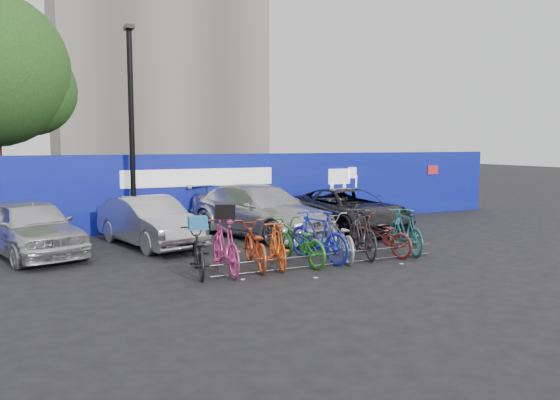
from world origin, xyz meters
TOP-DOWN VIEW (x-y plane):
  - ground at (0.00, 0.00)m, footprint 100.00×100.00m
  - hoarding at (0.01, 6.00)m, footprint 22.00×0.18m
  - lamppost at (-3.20, 5.40)m, footprint 0.25×0.50m
  - bike_rack at (-0.00, -0.60)m, footprint 5.60×0.03m
  - car_0 at (-6.01, 3.50)m, footprint 2.77×4.45m
  - car_1 at (-3.12, 3.57)m, footprint 2.33×4.21m
  - car_2 at (0.16, 3.73)m, footprint 3.60×5.61m
  - car_3 at (3.09, 3.48)m, footprint 2.31×4.78m
  - bike_0 at (-2.89, -0.11)m, footprint 0.98×1.92m
  - bike_1 at (-2.33, -0.23)m, footprint 0.66×1.98m
  - bike_2 at (-1.59, -0.04)m, footprint 0.99×2.03m
  - bike_3 at (-1.12, -0.24)m, footprint 0.82×1.72m
  - bike_4 at (-0.53, -0.15)m, footprint 0.91×2.02m
  - bike_5 at (-0.00, -0.07)m, footprint 0.98×2.08m
  - bike_6 at (0.58, -0.07)m, footprint 1.17×2.11m
  - bike_7 at (1.23, -0.06)m, footprint 1.05×2.05m
  - bike_8 at (1.75, -0.09)m, footprint 1.08×1.98m
  - bike_9 at (2.44, -0.14)m, footprint 0.92×1.96m
  - cargo_crate at (-2.89, -0.11)m, footprint 0.41×0.34m
  - cargo_topcase at (-2.33, -0.23)m, footprint 0.51×0.48m

SIDE VIEW (x-z plane):
  - ground at x=0.00m, z-range 0.00..0.00m
  - bike_rack at x=0.00m, z-range 0.01..0.31m
  - bike_0 at x=-2.89m, z-range 0.00..0.96m
  - bike_8 at x=1.75m, z-range 0.00..0.99m
  - bike_3 at x=-1.12m, z-range 0.00..1.00m
  - bike_2 at x=-1.59m, z-range 0.00..1.02m
  - bike_4 at x=-0.53m, z-range 0.00..1.02m
  - bike_6 at x=0.58m, z-range 0.00..1.05m
  - bike_9 at x=2.44m, z-range 0.00..1.13m
  - bike_1 at x=-2.33m, z-range 0.00..1.17m
  - bike_7 at x=1.23m, z-range 0.00..1.19m
  - bike_5 at x=0.00m, z-range 0.00..1.20m
  - car_3 at x=3.09m, z-range 0.00..1.31m
  - car_1 at x=-3.12m, z-range 0.00..1.31m
  - car_0 at x=-6.01m, z-range 0.00..1.41m
  - car_2 at x=0.16m, z-range 0.00..1.51m
  - cargo_crate at x=-2.89m, z-range 0.96..1.23m
  - hoarding at x=0.01m, z-range 0.00..2.40m
  - cargo_topcase at x=-2.33m, z-range 1.17..1.48m
  - lamppost at x=-3.20m, z-range 0.22..6.33m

